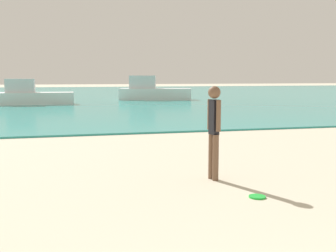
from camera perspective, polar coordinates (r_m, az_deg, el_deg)
name	(u,v)px	position (r m, az deg, el deg)	size (l,w,h in m)	color
water	(82,94)	(42.80, -11.76, 4.30)	(160.00, 60.00, 0.06)	teal
person_standing	(214,127)	(7.22, 6.35, -0.13)	(0.22, 0.37, 1.64)	brown
frisbee	(257,197)	(6.43, 12.21, -9.52)	(0.25, 0.25, 0.03)	green
boat_near	(32,96)	(27.40, -18.29, 4.00)	(4.77, 1.57, 1.62)	white
boat_far	(153,91)	(31.46, -2.14, 4.79)	(5.64, 3.11, 1.83)	white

